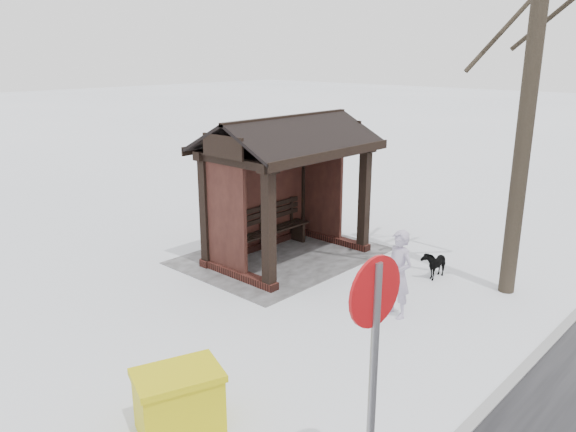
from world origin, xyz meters
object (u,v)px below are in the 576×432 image
Objects in this scene: bus_shelter at (283,159)px; dog at (434,263)px; road_sign at (374,336)px; pedestrian at (398,274)px; grit_bin at (179,400)px.

bus_shelter is 3.75m from dog.
road_sign is at bearing -69.80° from dog.
pedestrian is 1.29× the size of grit_bin.
bus_shelter reaches higher than dog.
bus_shelter reaches higher than grit_bin.
road_sign is (3.80, 2.05, 1.11)m from pedestrian.
bus_shelter is 7.12m from road_sign.
bus_shelter is at bearing -124.91° from road_sign.
grit_bin is (6.33, 0.14, 0.11)m from dog.
pedestrian is 4.36m from grit_bin.
bus_shelter is 5.37× the size of dog.
pedestrian is at bearing 76.98° from bus_shelter.
road_sign is at bearing -46.55° from pedestrian.
dog is (-1.21, 3.00, -1.88)m from bus_shelter.
bus_shelter is 1.37× the size of road_sign.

